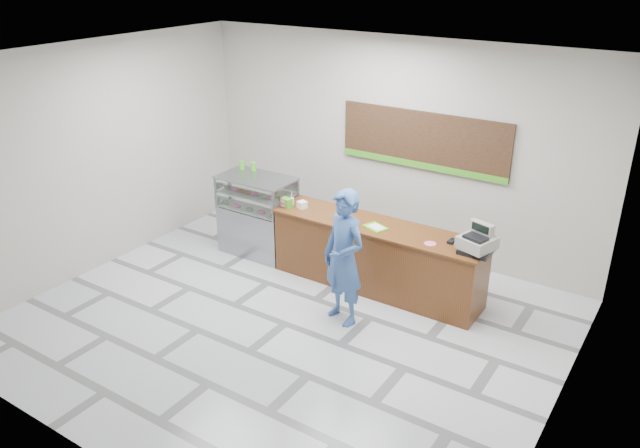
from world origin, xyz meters
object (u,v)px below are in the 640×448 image
Objects in this scene: sales_counter at (376,257)px; cash_register at (477,242)px; display_case at (258,215)px; serving_tray at (376,227)px; customer at (344,258)px.

cash_register reaches higher than sales_counter.
serving_tray is (2.24, -0.10, 0.36)m from display_case.
cash_register is at bearing -0.85° from display_case.
display_case is at bearing -163.79° from cash_register.
display_case is 2.54× the size of cash_register.
display_case reaches higher than sales_counter.
display_case is 0.70× the size of customer.
sales_counter is 2.45× the size of display_case.
display_case is 3.50× the size of serving_tray.
cash_register is at bearing 51.11° from customer.
customer reaches higher than serving_tray.
display_case is (-2.22, -0.00, 0.16)m from sales_counter.
serving_tray is 0.92m from customer.
sales_counter is at bearing 123.65° from serving_tray.
sales_counter is 8.57× the size of serving_tray.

